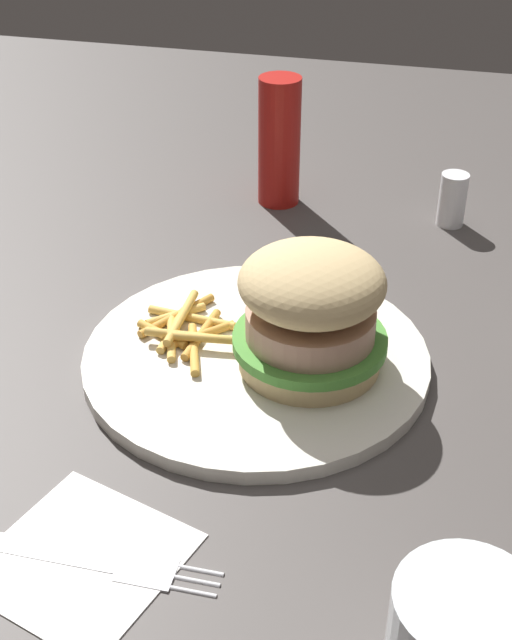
% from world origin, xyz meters
% --- Properties ---
extents(ground_plane, '(1.60, 1.60, 0.00)m').
position_xyz_m(ground_plane, '(0.00, 0.00, 0.00)').
color(ground_plane, '#47423F').
extents(plate, '(0.27, 0.27, 0.01)m').
position_xyz_m(plate, '(0.03, -0.01, 0.01)').
color(plate, silver).
rests_on(plate, ground_plane).
extents(sandwich, '(0.12, 0.12, 0.10)m').
position_xyz_m(sandwich, '(0.07, -0.01, 0.06)').
color(sandwich, tan).
rests_on(sandwich, plate).
extents(fries_pile, '(0.10, 0.11, 0.01)m').
position_xyz_m(fries_pile, '(-0.04, 0.00, 0.02)').
color(fries_pile, '#E5B251').
rests_on(fries_pile, plate).
extents(napkin, '(0.14, 0.14, 0.00)m').
position_xyz_m(napkin, '(-0.03, -0.23, 0.00)').
color(napkin, white).
rests_on(napkin, ground_plane).
extents(fork, '(0.17, 0.02, 0.00)m').
position_xyz_m(fork, '(-0.02, -0.23, 0.00)').
color(fork, silver).
rests_on(fork, napkin).
extents(ketchup_bottle, '(0.04, 0.04, 0.14)m').
position_xyz_m(ketchup_bottle, '(-0.02, 0.29, 0.07)').
color(ketchup_bottle, '#B21914').
rests_on(ketchup_bottle, ground_plane).
extents(salt_shaker, '(0.03, 0.03, 0.06)m').
position_xyz_m(salt_shaker, '(0.16, 0.28, 0.03)').
color(salt_shaker, white).
rests_on(salt_shaker, ground_plane).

